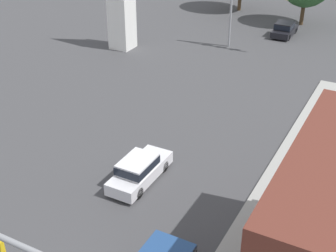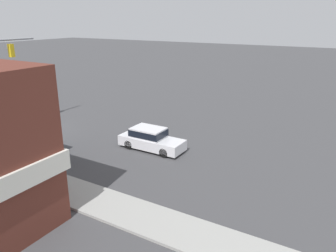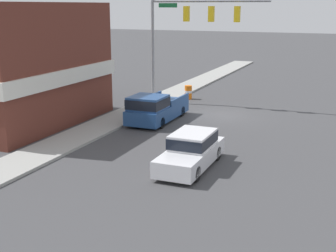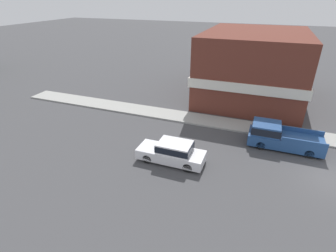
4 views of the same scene
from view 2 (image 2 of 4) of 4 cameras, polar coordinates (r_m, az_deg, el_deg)
name	(u,v)px [view 2 (image 2 of 4)]	position (r m, az deg, el deg)	size (l,w,h in m)	color
ground_plane	(36,132)	(29.49, -21.98, -0.90)	(200.00, 200.00, 0.00)	#424244
car_lead	(150,138)	(23.49, -3.07, -2.18)	(1.77, 4.79, 1.58)	black
pickup_truck_parked	(28,141)	(24.79, -23.24, -2.37)	(2.12, 5.45, 1.83)	black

